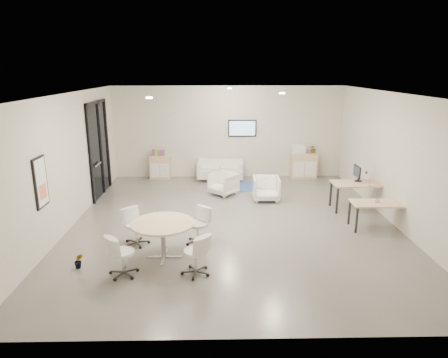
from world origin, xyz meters
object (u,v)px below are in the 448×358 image
at_px(sideboard_right, 304,165).
at_px(desk_front, 378,205).
at_px(desk_rear, 360,186).
at_px(round_table, 163,226).
at_px(sideboard_left, 160,167).
at_px(armchair_right, 266,187).
at_px(armchair_left, 223,183).
at_px(loveseat, 220,171).

bearing_deg(sideboard_right, desk_front, -80.44).
bearing_deg(desk_rear, round_table, -152.60).
height_order(sideboard_left, desk_rear, sideboard_left).
height_order(sideboard_left, armchair_right, sideboard_left).
height_order(armchair_right, desk_front, armchair_right).
xyz_separation_m(sideboard_right, armchair_right, (-1.63, -2.47, -0.06)).
xyz_separation_m(armchair_left, desk_front, (3.67, -2.81, 0.22)).
relative_size(sideboard_right, armchair_left, 1.22).
distance_m(sideboard_right, armchair_right, 2.96).
distance_m(loveseat, desk_front, 5.88).
distance_m(loveseat, armchair_right, 2.67).
height_order(armchair_right, desk_rear, armchair_right).
height_order(desk_rear, round_table, round_table).
bearing_deg(armchair_left, desk_rear, 20.34).
height_order(loveseat, desk_rear, desk_rear).
bearing_deg(sideboard_right, round_table, -124.18).
relative_size(sideboard_left, round_table, 0.64).
relative_size(sideboard_left, armchair_right, 1.05).
relative_size(sideboard_right, desk_rear, 0.60).
bearing_deg(desk_front, sideboard_right, 101.68).
bearing_deg(sideboard_right, desk_rear, -76.37).
xyz_separation_m(sideboard_left, armchair_left, (2.18, -1.91, -0.04)).
relative_size(loveseat, armchair_right, 2.07).
xyz_separation_m(armchair_left, desk_rear, (3.69, -1.45, 0.32)).
distance_m(desk_front, round_table, 5.19).
bearing_deg(round_table, sideboard_left, 98.11).
height_order(sideboard_left, armchair_left, sideboard_left).
distance_m(sideboard_right, desk_rear, 3.44).
xyz_separation_m(sideboard_right, armchair_left, (-2.88, -1.88, -0.08)).
bearing_deg(desk_rear, sideboard_left, 148.08).
distance_m(loveseat, armchair_left, 1.73).
xyz_separation_m(loveseat, armchair_left, (0.07, -1.73, 0.05)).
distance_m(sideboard_right, loveseat, 2.96).
xyz_separation_m(sideboard_left, armchair_right, (3.44, -2.50, -0.02)).
bearing_deg(round_table, armchair_right, 55.29).
xyz_separation_m(sideboard_right, round_table, (-4.19, -6.16, 0.25)).
xyz_separation_m(sideboard_left, sideboard_right, (5.07, -0.03, 0.04)).
distance_m(armchair_left, armchair_right, 1.39).
height_order(sideboard_right, desk_front, sideboard_right).
bearing_deg(armchair_right, round_table, -122.20).
relative_size(desk_front, round_table, 1.00).
bearing_deg(sideboard_left, desk_rear, -29.77).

